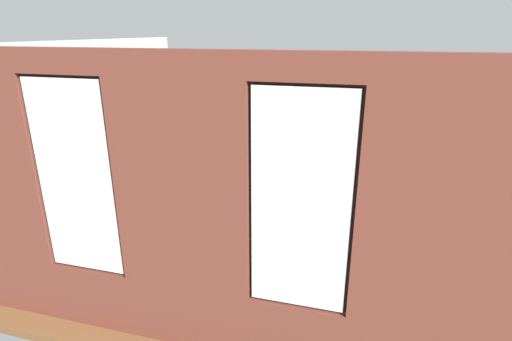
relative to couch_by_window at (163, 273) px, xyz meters
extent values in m
cube|color=brown|center=(-0.65, -2.26, -0.38)|extent=(6.61, 6.59, 0.10)
cube|color=brown|center=(-2.96, 0.65, 1.20)|extent=(1.40, 0.16, 3.07)
cube|color=brown|center=(-0.65, 0.65, 1.20)|extent=(1.36, 0.16, 3.07)
cube|color=brown|center=(-1.80, 0.65, 0.04)|extent=(0.93, 0.16, 0.73)
cube|color=brown|center=(-1.80, 0.65, 2.62)|extent=(0.93, 0.16, 0.24)
cube|color=white|center=(-1.80, 0.69, 1.45)|extent=(0.87, 0.03, 2.03)
cube|color=#38281E|center=(-1.80, 0.63, 1.45)|extent=(0.93, 0.04, 2.09)
cube|color=brown|center=(0.49, 0.65, 0.04)|extent=(0.93, 0.16, 0.73)
cube|color=brown|center=(0.49, 0.65, 2.62)|extent=(0.93, 0.16, 0.24)
cube|color=white|center=(0.49, 0.69, 1.45)|extent=(0.87, 0.03, 2.03)
cube|color=#38281E|center=(0.49, 0.63, 1.45)|extent=(0.93, 0.04, 2.09)
cube|color=tan|center=(-0.65, 0.55, 0.37)|extent=(3.42, 0.24, 0.06)
cube|color=black|center=(-0.65, 0.56, 1.71)|extent=(0.51, 0.03, 0.63)
cube|color=#389360|center=(-0.65, 0.55, 1.71)|extent=(0.45, 0.01, 0.57)
cube|color=silver|center=(2.30, -2.06, 1.20)|extent=(0.10, 5.59, 3.07)
cube|color=black|center=(0.00, -0.05, -0.12)|extent=(1.82, 0.85, 0.42)
cube|color=black|center=(0.00, 0.28, 0.28)|extent=(1.82, 0.24, 0.38)
cube|color=black|center=(-0.80, -0.05, 0.19)|extent=(0.22, 0.85, 0.24)
cube|color=black|center=(0.80, -0.05, 0.19)|extent=(0.22, 0.85, 0.24)
cube|color=black|center=(-0.35, -0.09, 0.15)|extent=(0.64, 0.65, 0.12)
cube|color=black|center=(0.35, -0.09, 0.15)|extent=(0.64, 0.65, 0.12)
cube|color=black|center=(-2.91, -2.32, -0.12)|extent=(0.96, 1.90, 0.42)
cube|color=black|center=(-3.23, -2.34, 0.28)|extent=(0.35, 1.86, 0.38)
cube|color=black|center=(-2.86, -3.13, 0.19)|extent=(0.86, 0.27, 0.24)
cube|color=black|center=(-2.96, -1.50, 0.19)|extent=(0.86, 0.27, 0.24)
cube|color=black|center=(-2.85, -2.67, 0.15)|extent=(0.69, 0.69, 0.12)
cube|color=black|center=(-2.89, -1.96, 0.15)|extent=(0.69, 0.69, 0.12)
cube|color=#A87547|center=(-0.77, -2.31, 0.10)|extent=(1.52, 0.88, 0.04)
cube|color=#A87547|center=(-1.47, -2.70, -0.13)|extent=(0.07, 0.07, 0.41)
cube|color=#A87547|center=(-0.08, -2.70, -0.13)|extent=(0.07, 0.07, 0.41)
cube|color=#A87547|center=(-1.47, -1.93, -0.13)|extent=(0.07, 0.07, 0.41)
cube|color=#A87547|center=(-0.08, -1.93, -0.13)|extent=(0.07, 0.07, 0.41)
cylinder|color=#33567F|center=(-0.32, -2.18, 0.17)|extent=(0.09, 0.09, 0.11)
cylinder|color=#B7333D|center=(-1.19, -2.47, 0.16)|extent=(0.08, 0.08, 0.09)
cylinder|color=#9E5638|center=(-0.89, -2.18, 0.17)|extent=(0.14, 0.14, 0.11)
sphere|color=#1E5B28|center=(-0.89, -2.18, 0.30)|extent=(0.17, 0.17, 0.17)
cube|color=black|center=(-0.58, -2.42, 0.13)|extent=(0.18, 0.11, 0.02)
cube|color=#59595B|center=(-0.77, -2.31, 0.13)|extent=(0.05, 0.17, 0.02)
cube|color=black|center=(2.00, -1.98, -0.08)|extent=(1.28, 0.42, 0.50)
cube|color=black|center=(2.00, -1.98, 0.20)|extent=(0.46, 0.20, 0.05)
cube|color=black|center=(2.00, -1.98, 0.25)|extent=(0.06, 0.04, 0.06)
cube|color=black|center=(2.00, -1.98, 0.59)|extent=(1.04, 0.04, 0.61)
cube|color=black|center=(2.00, -2.00, 0.59)|extent=(0.99, 0.01, 0.56)
cylinder|color=beige|center=(1.70, -4.51, -0.18)|extent=(0.26, 0.26, 0.30)
cylinder|color=brown|center=(1.70, -4.51, 0.03)|extent=(0.04, 0.04, 0.13)
ellipsoid|color=#337F38|center=(1.70, -4.51, 0.31)|extent=(0.61, 0.61, 0.43)
cylinder|color=#47423D|center=(1.45, -0.89, -0.17)|extent=(0.27, 0.27, 0.33)
cylinder|color=brown|center=(1.45, -0.89, 0.06)|extent=(0.04, 0.04, 0.12)
ellipsoid|color=#337F38|center=(1.45, -0.89, 0.35)|extent=(0.61, 0.61, 0.45)
cylinder|color=gray|center=(-3.11, 0.10, -0.14)|extent=(0.39, 0.39, 0.39)
cylinder|color=brown|center=(-3.11, 0.10, 0.11)|extent=(0.06, 0.06, 0.12)
ellipsoid|color=#286B2D|center=(-3.11, 0.10, 0.55)|extent=(0.88, 0.88, 0.75)
cylinder|color=#9E5638|center=(-2.56, -3.69, -0.24)|extent=(0.20, 0.20, 0.19)
cylinder|color=brown|center=(-2.56, -3.69, -0.06)|extent=(0.03, 0.03, 0.17)
ellipsoid|color=#337F38|center=(-2.56, -3.69, 0.17)|extent=(0.39, 0.39, 0.29)
cylinder|color=beige|center=(-1.36, -0.05, -0.19)|extent=(0.26, 0.26, 0.29)
cylinder|color=brown|center=(-1.36, -0.05, 0.02)|extent=(0.04, 0.04, 0.13)
ellipsoid|color=#337F38|center=(-1.36, -0.05, 0.28)|extent=(0.53, 0.53, 0.39)
camera|label=1|loc=(-2.27, 3.82, 2.88)|focal=28.00mm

